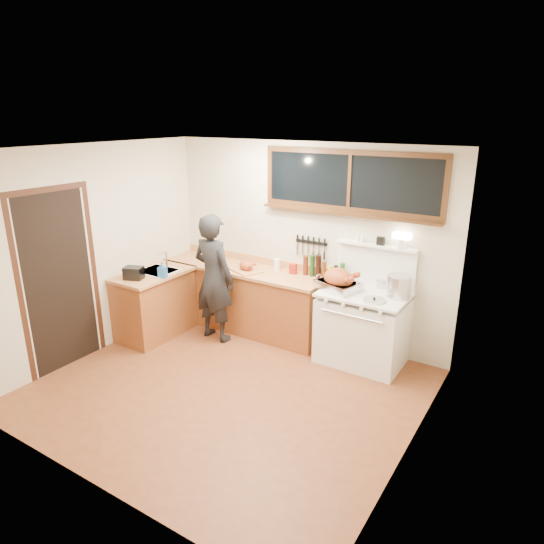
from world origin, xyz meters
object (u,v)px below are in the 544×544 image
Objects in this scene: cutting_board at (246,267)px; roast_turkey at (339,281)px; vintage_stove at (363,326)px; man at (214,278)px.

cutting_board is 1.35m from roast_turkey.
cutting_board is 0.87× the size of roast_turkey.
vintage_stove is 1.74m from cutting_board.
vintage_stove is 0.63m from roast_turkey.
roast_turkey is (1.35, 0.01, 0.05)m from cutting_board.
roast_turkey is at bearing 13.51° from man.
vintage_stove is at bearing 12.96° from man.
man reaches higher than roast_turkey.
man is 1.66m from roast_turkey.
roast_turkey is (-0.32, -0.06, 0.54)m from vintage_stove.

